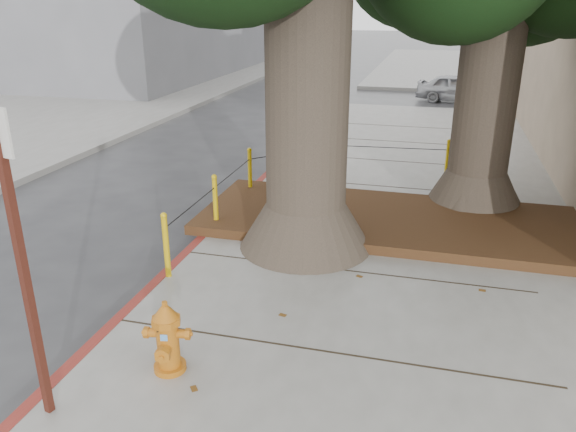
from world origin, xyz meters
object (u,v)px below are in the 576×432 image
fire_hydrant (167,337)px  signpost (21,255)px  car_silver (458,88)px  car_dark (143,73)px

fire_hydrant → signpost: bearing=-144.4°
car_silver → car_dark: 14.06m
signpost → car_silver: (3.97, 19.34, -1.23)m
car_dark → fire_hydrant: bearing=-56.5°
signpost → car_dark: (-10.05, 20.43, -1.21)m
car_silver → fire_hydrant: bearing=178.0°
fire_hydrant → car_silver: (3.16, 18.49, -0.01)m
car_silver → signpost: bearing=176.0°
fire_hydrant → signpost: (-0.81, -0.86, 1.22)m
signpost → car_dark: signpost is taller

